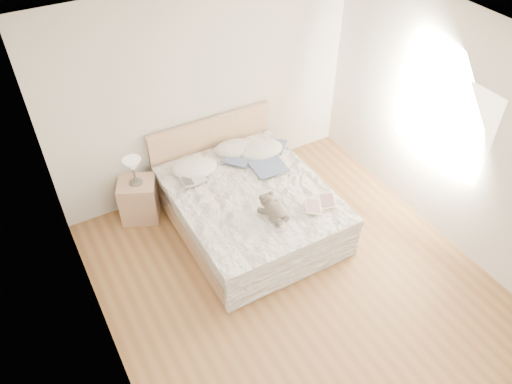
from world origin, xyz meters
TOP-DOWN VIEW (x-y plane):
  - floor at (0.00, 0.00)m, footprint 4.00×4.50m
  - ceiling at (0.00, 0.00)m, footprint 4.00×4.50m
  - wall_back at (0.00, 2.25)m, footprint 4.00×0.02m
  - wall_left at (-2.00, 0.00)m, footprint 0.02×4.50m
  - wall_right at (2.00, 0.00)m, footprint 0.02×4.50m
  - window at (1.99, 0.30)m, footprint 0.02×1.30m
  - bed at (0.00, 1.19)m, footprint 1.72×2.14m
  - nightstand at (-1.12, 1.98)m, footprint 0.57×0.55m
  - table_lamp at (-1.12, 1.97)m, footprint 0.27×0.27m
  - pillow_left at (-0.42, 1.80)m, footprint 0.64×0.53m
  - pillow_middle at (0.21, 1.90)m, footprint 0.62×0.51m
  - pillow_right at (0.48, 1.72)m, footprint 0.64×0.49m
  - blouse at (0.41, 1.49)m, footprint 0.67×0.71m
  - photo_book at (-0.52, 1.60)m, footprint 0.33×0.24m
  - childrens_book at (0.56, 0.50)m, footprint 0.46×0.41m
  - teddy_bear at (0.00, 0.58)m, footprint 0.29×0.39m

SIDE VIEW (x-z plane):
  - floor at x=0.00m, z-range 0.00..0.00m
  - nightstand at x=-1.12m, z-range 0.00..0.56m
  - bed at x=0.00m, z-range -0.19..0.81m
  - blouse at x=0.41m, z-range 0.62..0.64m
  - photo_book at x=-0.52m, z-range 0.62..0.64m
  - childrens_book at x=0.56m, z-range 0.62..0.64m
  - pillow_left at x=-0.42m, z-range 0.56..0.72m
  - pillow_middle at x=0.21m, z-range 0.56..0.72m
  - pillow_right at x=0.48m, z-range 0.55..0.73m
  - teddy_bear at x=0.00m, z-range 0.55..0.75m
  - table_lamp at x=-1.12m, z-range 0.64..0.99m
  - wall_back at x=0.00m, z-range 0.00..2.70m
  - wall_left at x=-2.00m, z-range 0.00..2.70m
  - wall_right at x=2.00m, z-range 0.00..2.70m
  - window at x=1.99m, z-range 0.90..2.00m
  - ceiling at x=0.00m, z-range 2.70..2.70m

